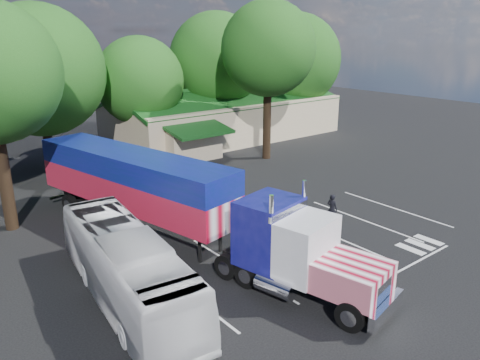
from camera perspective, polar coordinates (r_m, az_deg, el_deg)
ground at (r=29.05m, az=-2.52°, el=-4.41°), size 120.00×120.00×0.00m
event_hall at (r=50.16m, az=-1.96°, el=7.71°), size 24.20×14.12×5.55m
tree_row_c at (r=39.58m, az=-23.31°, el=12.14°), size 10.00×10.00×13.05m
tree_row_d at (r=44.20m, az=-12.14°, el=11.70°), size 8.00×8.00×10.60m
tree_row_e at (r=49.19m, az=-2.88°, el=14.39°), size 9.60×9.60×12.90m
tree_row_f at (r=54.81m, az=6.65°, el=14.34°), size 10.40×10.40×13.00m
tree_near_right at (r=40.80m, az=3.47°, el=15.63°), size 8.00×8.00×13.50m
semi_truck at (r=25.01m, az=-8.71°, el=-1.83°), size 7.36×22.45×4.69m
woman at (r=28.13m, az=11.15°, el=-3.48°), size 0.53×0.72×1.84m
bicycle at (r=32.99m, az=-3.93°, el=-0.85°), size 0.72×1.74×0.89m
tour_bus at (r=20.33m, az=-13.65°, el=-10.29°), size 3.91×11.45×3.13m
silver_sedan at (r=42.39m, az=-5.60°, el=3.68°), size 4.44×3.37×1.40m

